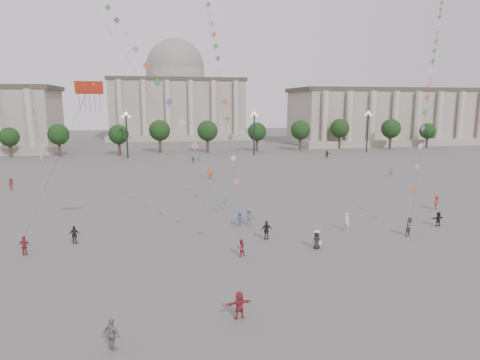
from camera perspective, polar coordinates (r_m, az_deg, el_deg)
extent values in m
plane|color=#504D4B|center=(35.11, 5.01, -10.99)|extent=(360.00, 360.00, 0.00)
cube|color=gray|center=(152.07, 22.26, 7.75)|extent=(80.00, 22.00, 16.00)
cube|color=#433B31|center=(152.05, 22.48, 10.99)|extent=(81.60, 22.44, 1.20)
cube|color=gray|center=(141.87, 24.98, 4.59)|extent=(84.00, 4.00, 2.00)
cube|color=gray|center=(161.59, -8.46, 9.21)|extent=(46.00, 30.00, 20.00)
cube|color=#433B31|center=(161.76, -8.57, 12.97)|extent=(46.92, 30.60, 1.20)
cube|color=gray|center=(145.08, -7.97, 5.56)|extent=(48.30, 4.00, 2.00)
cylinder|color=gray|center=(161.87, -8.58, 13.64)|extent=(21.00, 21.00, 5.00)
sphere|color=gray|center=(162.04, -8.61, 14.52)|extent=(21.00, 21.00, 21.00)
cylinder|color=#3A2D1D|center=(114.52, -28.20, 3.58)|extent=(0.70, 0.70, 3.52)
sphere|color=black|center=(114.23, -28.35, 5.41)|extent=(5.12, 5.12, 5.12)
cylinder|color=#3A2D1D|center=(111.72, -22.28, 3.89)|extent=(0.70, 0.70, 3.52)
sphere|color=black|center=(111.42, -22.41, 5.77)|extent=(5.12, 5.12, 5.12)
cylinder|color=#3A2D1D|center=(110.16, -16.12, 4.18)|extent=(0.70, 0.70, 3.52)
sphere|color=black|center=(109.85, -16.22, 6.08)|extent=(5.12, 5.12, 5.12)
cylinder|color=#3A2D1D|center=(109.89, -9.86, 4.41)|extent=(0.70, 0.70, 3.52)
sphere|color=black|center=(109.59, -9.92, 6.33)|extent=(5.12, 5.12, 5.12)
cylinder|color=#3A2D1D|center=(110.94, -3.63, 4.60)|extent=(0.70, 0.70, 3.52)
sphere|color=black|center=(110.63, -3.66, 6.49)|extent=(5.12, 5.12, 5.12)
cylinder|color=#3A2D1D|center=(113.25, 2.41, 4.73)|extent=(0.70, 0.70, 3.52)
sphere|color=black|center=(112.95, 2.42, 6.58)|extent=(5.12, 5.12, 5.12)
cylinder|color=#3A2D1D|center=(116.75, 8.15, 4.80)|extent=(0.70, 0.70, 3.52)
sphere|color=black|center=(116.46, 8.19, 6.60)|extent=(5.12, 5.12, 5.12)
cylinder|color=#3A2D1D|center=(121.35, 13.50, 4.82)|extent=(0.70, 0.70, 3.52)
sphere|color=black|center=(121.07, 13.58, 6.56)|extent=(5.12, 5.12, 5.12)
cylinder|color=#3A2D1D|center=(126.91, 18.43, 4.81)|extent=(0.70, 0.70, 3.52)
sphere|color=black|center=(126.65, 18.53, 6.47)|extent=(5.12, 5.12, 5.12)
cylinder|color=#3A2D1D|center=(133.33, 22.91, 4.77)|extent=(0.70, 0.70, 3.52)
sphere|color=black|center=(133.08, 23.02, 6.34)|extent=(5.12, 5.12, 5.12)
cylinder|color=#262628|center=(101.73, -14.85, 5.60)|extent=(0.36, 0.36, 10.00)
sphere|color=#FFE5B2|center=(101.46, -14.98, 8.52)|extent=(0.90, 0.90, 0.90)
sphere|color=#FFE5B2|center=(101.52, -15.36, 8.17)|extent=(0.60, 0.60, 0.60)
sphere|color=#FFE5B2|center=(101.45, -14.57, 8.20)|extent=(0.60, 0.60, 0.60)
cylinder|color=#262628|center=(104.51, 1.89, 6.05)|extent=(0.36, 0.36, 10.00)
sphere|color=#FFE5B2|center=(104.26, 1.91, 8.90)|extent=(0.90, 0.90, 0.90)
sphere|color=#FFE5B2|center=(104.11, 1.53, 8.57)|extent=(0.60, 0.60, 0.60)
sphere|color=#FFE5B2|center=(104.44, 2.28, 8.57)|extent=(0.60, 0.60, 0.60)
cylinder|color=#262628|center=(115.32, 16.62, 6.02)|extent=(0.36, 0.36, 10.00)
sphere|color=#FFE5B2|center=(115.09, 16.75, 8.60)|extent=(0.90, 0.90, 0.90)
sphere|color=#FFE5B2|center=(114.77, 16.43, 8.32)|extent=(0.60, 0.60, 0.60)
sphere|color=#FFE5B2|center=(115.44, 17.05, 8.29)|extent=(0.60, 0.60, 0.60)
imported|color=navy|center=(91.35, -6.29, 2.70)|extent=(0.88, 0.38, 1.49)
imported|color=maroon|center=(71.35, -28.19, -0.48)|extent=(1.23, 1.34, 1.81)
imported|color=black|center=(49.22, 24.92, -4.75)|extent=(1.46, 0.62, 1.52)
imported|color=#B4B4B0|center=(94.65, -5.55, 2.98)|extent=(1.45, 1.09, 1.52)
imported|color=#5C5C60|center=(44.90, 1.23, -4.93)|extent=(1.27, 0.80, 1.87)
imported|color=beige|center=(79.58, 19.50, 1.08)|extent=(1.53, 0.75, 1.59)
imported|color=#963C29|center=(56.64, 24.75, -2.72)|extent=(1.33, 1.11, 1.79)
imported|color=black|center=(101.30, 11.53, 3.37)|extent=(1.71, 1.08, 1.76)
imported|color=beige|center=(100.09, -24.95, 2.58)|extent=(0.80, 0.84, 1.93)
imported|color=slate|center=(72.81, -4.00, 0.90)|extent=(1.55, 1.45, 1.74)
imported|color=silver|center=(44.44, 14.04, -5.40)|extent=(0.69, 0.80, 1.87)
imported|color=maroon|center=(40.68, -26.80, -7.83)|extent=(1.05, 0.62, 1.67)
imported|color=black|center=(42.00, -21.18, -6.84)|extent=(1.02, 0.48, 1.70)
imported|color=#A02B32|center=(26.51, -0.10, -16.32)|extent=(1.61, 0.71, 1.68)
imported|color=slate|center=(24.47, -16.70, -19.12)|extent=(1.05, 0.99, 1.74)
imported|color=black|center=(40.47, 3.56, -6.70)|extent=(1.06, 0.44, 1.81)
imported|color=maroon|center=(36.22, 0.10, -9.01)|extent=(0.88, 0.80, 1.49)
imported|color=#325171|center=(44.57, -0.01, -5.21)|extent=(1.17, 0.87, 1.61)
imported|color=slate|center=(44.56, 21.73, -5.80)|extent=(1.09, 0.96, 1.87)
imported|color=black|center=(38.59, 10.20, -7.90)|extent=(0.87, 0.70, 1.55)
cone|color=white|center=(38.34, 10.24, -6.70)|extent=(0.52, 0.52, 0.14)
cylinder|color=white|center=(38.36, 10.24, -6.79)|extent=(0.60, 0.60, 0.02)
cube|color=white|center=(38.62, 10.62, -8.25)|extent=(0.22, 0.10, 0.35)
cube|color=red|center=(37.39, -19.50, 11.55)|extent=(2.23, 0.66, 1.02)
cube|color=green|center=(37.41, -20.07, 11.90)|extent=(0.36, 0.22, 0.34)
cube|color=#1C5097|center=(37.32, -18.99, 11.97)|extent=(0.36, 0.22, 0.34)
sphere|color=gold|center=(37.37, -20.08, 11.90)|extent=(0.20, 0.20, 0.20)
sphere|color=gold|center=(37.28, -18.99, 11.97)|extent=(0.20, 0.20, 0.20)
cylinder|color=#3F3F3F|center=(38.35, -23.36, 2.01)|extent=(0.02, 0.02, 13.70)
cylinder|color=#3F3F3F|center=(58.37, -18.57, 20.60)|extent=(0.02, 0.02, 69.70)
cube|color=#489946|center=(36.80, -2.08, -2.82)|extent=(0.76, 0.25, 0.76)
cube|color=#CE6730|center=(38.04, -4.12, 1.13)|extent=(0.76, 0.25, 0.76)
cube|color=pink|center=(39.50, -6.02, 4.56)|extent=(0.76, 0.25, 0.76)
cube|color=silver|center=(41.14, -7.79, 7.58)|extent=(0.76, 0.25, 0.76)
cube|color=#764E9D|center=(42.92, -9.43, 10.25)|extent=(0.76, 0.25, 0.76)
cube|color=#489946|center=(44.82, -10.96, 12.62)|extent=(0.76, 0.25, 0.76)
cube|color=#CE6730|center=(46.81, -12.39, 14.73)|extent=(0.76, 0.25, 0.76)
cube|color=pink|center=(48.88, -13.72, 16.61)|extent=(0.76, 0.25, 0.76)
cube|color=silver|center=(51.02, -14.96, 18.29)|extent=(0.76, 0.25, 0.76)
cube|color=#764E9D|center=(53.21, -16.12, 19.79)|extent=(0.76, 0.25, 0.76)
cube|color=#489946|center=(55.45, -17.21, 21.14)|extent=(0.76, 0.25, 0.76)
cylinder|color=#3F3F3F|center=(68.21, -4.21, 20.23)|extent=(0.02, 0.02, 67.27)
cube|color=pink|center=(45.57, -0.46, -0.24)|extent=(0.76, 0.25, 0.76)
cube|color=silver|center=(47.05, -0.89, 2.95)|extent=(0.76, 0.25, 0.76)
cube|color=#764E9D|center=(48.67, -1.29, 5.73)|extent=(0.76, 0.25, 0.76)
cube|color=#489946|center=(50.41, -1.66, 8.20)|extent=(0.76, 0.25, 0.76)
cube|color=#CE6730|center=(52.24, -2.02, 10.42)|extent=(0.76, 0.25, 0.76)
cube|color=pink|center=(54.14, -2.35, 12.43)|extent=(0.76, 0.25, 0.76)
cube|color=silver|center=(56.10, -2.67, 14.24)|extent=(0.76, 0.25, 0.76)
cube|color=#764E9D|center=(58.11, -2.97, 15.90)|extent=(0.76, 0.25, 0.76)
cube|color=#489946|center=(60.17, -3.25, 17.41)|extent=(0.76, 0.25, 0.76)
cube|color=#CE6730|center=(62.26, -3.51, 18.79)|extent=(0.76, 0.25, 0.76)
cube|color=pink|center=(64.38, -3.77, 20.06)|extent=(0.76, 0.25, 0.76)
cube|color=silver|center=(66.52, -4.01, 21.23)|extent=(0.76, 0.25, 0.76)
cube|color=#764E9D|center=(68.69, -4.24, 22.31)|extent=(0.76, 0.25, 0.76)
cylinder|color=#3F3F3F|center=(71.70, 24.67, 15.78)|extent=(0.02, 0.02, 68.43)
cube|color=#CE6730|center=(46.14, 22.22, -1.28)|extent=(0.76, 0.25, 0.76)
cube|color=pink|center=(48.13, 22.58, 1.65)|extent=(0.76, 0.25, 0.76)
cube|color=silver|center=(50.26, 22.91, 4.16)|extent=(0.76, 0.25, 0.76)
cube|color=#764E9D|center=(52.47, 23.20, 6.36)|extent=(0.76, 0.25, 0.76)
cube|color=#489946|center=(54.76, 23.46, 8.31)|extent=(0.76, 0.25, 0.76)
cube|color=#CE6730|center=(57.11, 23.70, 10.05)|extent=(0.76, 0.25, 0.76)
cube|color=pink|center=(59.51, 23.93, 11.61)|extent=(0.76, 0.25, 0.76)
cube|color=silver|center=(61.95, 24.13, 13.01)|extent=(0.76, 0.25, 0.76)
cube|color=#764E9D|center=(64.41, 24.32, 14.28)|extent=(0.76, 0.25, 0.76)
cube|color=#489946|center=(66.91, 24.49, 15.43)|extent=(0.76, 0.25, 0.76)
cube|color=#CE6730|center=(69.43, 24.65, 16.48)|extent=(0.76, 0.25, 0.76)
cube|color=pink|center=(71.97, 24.81, 17.44)|extent=(0.76, 0.25, 0.76)
cube|color=silver|center=(74.52, 24.95, 18.32)|extent=(0.76, 0.25, 0.76)
cube|color=#764E9D|center=(77.09, 25.08, 19.13)|extent=(0.76, 0.25, 0.76)
cube|color=#489946|center=(79.67, 25.20, 19.88)|extent=(0.76, 0.25, 0.76)
cube|color=#CE6730|center=(82.26, 25.32, 20.57)|extent=(0.76, 0.25, 0.76)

